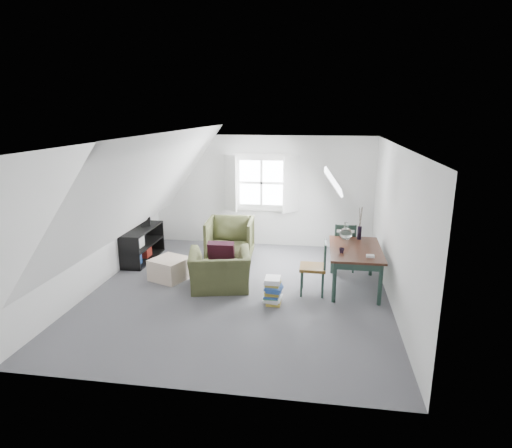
% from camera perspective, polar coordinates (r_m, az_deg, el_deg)
% --- Properties ---
extents(floor, '(5.50, 5.50, 0.00)m').
position_cam_1_polar(floor, '(7.48, -2.22, -8.93)').
color(floor, '#515157').
rests_on(floor, ground).
extents(ceiling, '(5.50, 5.50, 0.00)m').
position_cam_1_polar(ceiling, '(6.86, -2.43, 10.53)').
color(ceiling, white).
rests_on(ceiling, wall_back).
extents(wall_back, '(5.00, 0.00, 5.00)m').
position_cam_1_polar(wall_back, '(9.72, 0.76, 4.39)').
color(wall_back, silver).
rests_on(wall_back, ground).
extents(wall_front, '(5.00, 0.00, 5.00)m').
position_cam_1_polar(wall_front, '(4.54, -8.98, -8.24)').
color(wall_front, silver).
rests_on(wall_front, ground).
extents(wall_left, '(0.00, 5.50, 5.50)m').
position_cam_1_polar(wall_left, '(7.92, -20.36, 1.04)').
color(wall_left, silver).
rests_on(wall_left, ground).
extents(wall_right, '(0.00, 5.50, 5.50)m').
position_cam_1_polar(wall_right, '(7.05, 18.07, -0.41)').
color(wall_right, silver).
rests_on(wall_right, ground).
extents(slope_left, '(3.19, 5.50, 4.48)m').
position_cam_1_polar(slope_left, '(7.41, -14.26, 4.76)').
color(slope_left, white).
rests_on(slope_left, wall_left).
extents(slope_right, '(3.19, 5.50, 4.48)m').
position_cam_1_polar(slope_right, '(6.84, 10.53, 4.15)').
color(slope_right, white).
rests_on(slope_right, wall_right).
extents(dormer_window, '(1.71, 0.35, 1.30)m').
position_cam_1_polar(dormer_window, '(9.61, 0.71, 5.48)').
color(dormer_window, white).
rests_on(dormer_window, wall_back).
extents(skylight, '(0.35, 0.75, 0.47)m').
position_cam_1_polar(skylight, '(8.12, 10.28, 5.61)').
color(skylight, white).
rests_on(skylight, slope_right).
extents(armchair_near, '(1.22, 1.12, 0.68)m').
position_cam_1_polar(armchair_near, '(7.61, -4.79, -8.54)').
color(armchair_near, '#3C4021').
rests_on(armchair_near, floor).
extents(armchair_far, '(0.99, 1.02, 0.87)m').
position_cam_1_polar(armchair_far, '(9.04, -3.45, -4.66)').
color(armchair_far, '#3C4021').
rests_on(armchair_far, floor).
extents(throw_pillow, '(0.47, 0.29, 0.48)m').
position_cam_1_polar(throw_pillow, '(7.54, -4.62, -3.98)').
color(throw_pillow, '#350E1D').
rests_on(throw_pillow, armchair_near).
extents(ottoman, '(0.77, 0.77, 0.39)m').
position_cam_1_polar(ottoman, '(8.08, -11.40, -5.87)').
color(ottoman, '#C3AB95').
rests_on(ottoman, floor).
extents(dining_table, '(0.87, 1.46, 0.73)m').
position_cam_1_polar(dining_table, '(7.59, 13.09, -3.84)').
color(dining_table, black).
rests_on(dining_table, floor).
extents(demijohn, '(0.23, 0.23, 0.32)m').
position_cam_1_polar(demijohn, '(7.94, 11.89, -1.22)').
color(demijohn, silver).
rests_on(demijohn, dining_table).
extents(vase_twigs, '(0.08, 0.09, 0.61)m').
position_cam_1_polar(vase_twigs, '(8.06, 13.63, -1.07)').
color(vase_twigs, black).
rests_on(vase_twigs, dining_table).
extents(cup, '(0.11, 0.11, 0.08)m').
position_cam_1_polar(cup, '(7.26, 11.33, -3.81)').
color(cup, black).
rests_on(cup, dining_table).
extents(paper_box, '(0.13, 0.09, 0.04)m').
position_cam_1_polar(paper_box, '(7.15, 15.00, -4.15)').
color(paper_box, white).
rests_on(paper_box, dining_table).
extents(dining_chair_far, '(0.45, 0.45, 0.96)m').
position_cam_1_polar(dining_chair_far, '(8.44, 11.69, -2.82)').
color(dining_chair_far, '#5C3C12').
rests_on(dining_chair_far, floor).
extents(dining_chair_near, '(0.43, 0.43, 0.92)m').
position_cam_1_polar(dining_chair_near, '(7.29, 7.87, -5.65)').
color(dining_chair_near, '#5C3C12').
rests_on(dining_chair_near, floor).
extents(media_shelf, '(0.44, 1.33, 0.68)m').
position_cam_1_polar(media_shelf, '(9.16, -15.02, -2.88)').
color(media_shelf, black).
rests_on(media_shelf, floor).
extents(electronics_box, '(0.28, 0.32, 0.22)m').
position_cam_1_polar(electronics_box, '(9.29, -14.50, 0.41)').
color(electronics_box, black).
rests_on(electronics_box, media_shelf).
extents(magazine_stack, '(0.32, 0.38, 0.43)m').
position_cam_1_polar(magazine_stack, '(6.96, 2.29, -8.88)').
color(magazine_stack, '#B29933').
rests_on(magazine_stack, floor).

